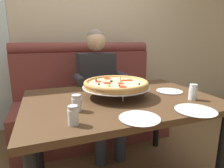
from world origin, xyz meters
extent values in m
cube|color=beige|center=(0.00, 1.51, 1.40)|extent=(6.00, 0.12, 2.80)
cube|color=brown|center=(0.00, 0.81, 0.23)|extent=(1.74, 0.60, 0.46)
cube|color=brown|center=(0.00, 1.20, 0.69)|extent=(1.74, 0.18, 0.65)
cylinder|color=brown|center=(0.00, 1.20, 1.06)|extent=(1.74, 0.14, 0.14)
cube|color=#4C331E|center=(0.00, 0.00, 0.72)|extent=(1.35, 0.93, 0.04)
cylinder|color=black|center=(0.60, -0.40, 0.35)|extent=(0.06, 0.06, 0.70)
cylinder|color=black|center=(-0.60, 0.40, 0.35)|extent=(0.06, 0.06, 0.70)
cylinder|color=black|center=(0.60, 0.40, 0.35)|extent=(0.06, 0.06, 0.70)
cube|color=#2D3342|center=(0.03, 0.56, 0.54)|extent=(0.34, 0.40, 0.15)
cylinder|color=#2D3342|center=(-0.07, 0.31, 0.23)|extent=(0.11, 0.11, 0.46)
cylinder|color=#2D3342|center=(0.13, 0.31, 0.23)|extent=(0.11, 0.11, 0.46)
cube|color=#2D2D33|center=(0.03, 0.78, 0.74)|extent=(0.40, 0.22, 0.56)
cylinder|color=#2D2D33|center=(-0.20, 0.56, 0.78)|extent=(0.08, 0.28, 0.08)
cylinder|color=#2D2D33|center=(0.26, 0.56, 0.78)|extent=(0.08, 0.28, 0.08)
sphere|color=#DBB28E|center=(0.03, 0.76, 1.15)|extent=(0.21, 0.21, 0.21)
sphere|color=gray|center=(0.03, 0.77, 1.18)|extent=(0.19, 0.19, 0.19)
cylinder|color=silver|center=(-0.02, -0.09, 0.78)|extent=(0.01, 0.01, 0.07)
cylinder|color=silver|center=(-0.13, 0.11, 0.78)|extent=(0.01, 0.01, 0.07)
cylinder|color=silver|center=(0.09, 0.11, 0.78)|extent=(0.01, 0.01, 0.07)
torus|color=silver|center=(-0.02, 0.04, 0.81)|extent=(0.27, 0.27, 0.01)
cylinder|color=silver|center=(-0.02, 0.04, 0.82)|extent=(0.50, 0.50, 0.00)
cylinder|color=tan|center=(-0.02, 0.04, 0.83)|extent=(0.47, 0.47, 0.02)
torus|color=tan|center=(-0.02, 0.04, 0.85)|extent=(0.48, 0.48, 0.03)
cylinder|color=beige|center=(-0.02, 0.04, 0.84)|extent=(0.41, 0.41, 0.01)
cylinder|color=red|center=(-0.03, -0.10, 0.85)|extent=(0.05, 0.05, 0.01)
cylinder|color=red|center=(0.11, 0.08, 0.85)|extent=(0.05, 0.05, 0.01)
cylinder|color=red|center=(-0.09, 0.05, 0.85)|extent=(0.06, 0.06, 0.01)
cylinder|color=red|center=(0.00, 0.00, 0.85)|extent=(0.04, 0.04, 0.01)
cylinder|color=red|center=(0.07, 0.08, 0.85)|extent=(0.05, 0.05, 0.01)
cylinder|color=red|center=(-0.03, 0.19, 0.85)|extent=(0.05, 0.05, 0.01)
cylinder|color=red|center=(-0.13, 0.11, 0.85)|extent=(0.05, 0.05, 0.01)
sphere|color=black|center=(-0.04, -0.07, 0.85)|extent=(0.01, 0.01, 0.01)
sphere|color=black|center=(-0.04, 0.08, 0.85)|extent=(0.01, 0.01, 0.01)
sphere|color=black|center=(-0.16, 0.02, 0.85)|extent=(0.01, 0.01, 0.01)
sphere|color=black|center=(0.11, -0.08, 0.85)|extent=(0.01, 0.01, 0.01)
sphere|color=black|center=(-0.14, 0.15, 0.85)|extent=(0.01, 0.01, 0.01)
sphere|color=black|center=(-0.05, 0.08, 0.85)|extent=(0.01, 0.01, 0.01)
cone|color=#CCC675|center=(0.06, 0.16, 0.86)|extent=(0.04, 0.04, 0.02)
cone|color=#CCC675|center=(0.02, 0.07, 0.86)|extent=(0.04, 0.04, 0.02)
cone|color=#CCC675|center=(-0.11, -0.06, 0.86)|extent=(0.04, 0.04, 0.02)
cylinder|color=white|center=(-0.40, -0.34, 0.78)|extent=(0.05, 0.05, 0.08)
cylinder|color=#A82D19|center=(-0.40, -0.34, 0.77)|extent=(0.05, 0.05, 0.05)
cylinder|color=silver|center=(-0.40, -0.34, 0.83)|extent=(0.05, 0.05, 0.02)
cylinder|color=white|center=(-0.35, -0.15, 0.78)|extent=(0.06, 0.06, 0.08)
cylinder|color=silver|center=(-0.35, -0.15, 0.77)|extent=(0.05, 0.05, 0.05)
cylinder|color=silver|center=(-0.35, -0.15, 0.83)|extent=(0.05, 0.05, 0.02)
cylinder|color=white|center=(0.46, -0.23, 0.79)|extent=(0.06, 0.06, 0.09)
cylinder|color=#4C6633|center=(0.46, -0.23, 0.77)|extent=(0.05, 0.05, 0.06)
cylinder|color=silver|center=(0.46, -0.23, 0.85)|extent=(0.05, 0.05, 0.02)
cylinder|color=white|center=(-0.06, -0.39, 0.75)|extent=(0.16, 0.16, 0.01)
cone|color=white|center=(-0.06, -0.39, 0.76)|extent=(0.22, 0.22, 0.01)
cylinder|color=white|center=(0.44, 0.01, 0.75)|extent=(0.15, 0.15, 0.01)
cone|color=white|center=(0.44, 0.01, 0.76)|extent=(0.21, 0.21, 0.01)
cylinder|color=white|center=(0.31, -0.40, 0.75)|extent=(0.17, 0.17, 0.01)
cone|color=white|center=(0.31, -0.40, 0.76)|extent=(0.24, 0.24, 0.01)
cylinder|color=black|center=(-1.14, 2.05, 0.22)|extent=(0.02, 0.02, 0.44)
camera|label=1|loc=(-0.52, -1.21, 1.15)|focal=30.04mm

